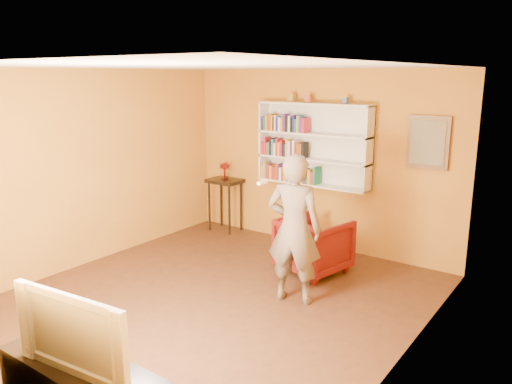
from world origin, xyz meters
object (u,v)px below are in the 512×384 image
bookshelf (315,145)px  ruby_lustre (225,168)px  console_table (225,188)px  armchair (314,245)px  television (82,329)px  person (294,229)px

bookshelf → ruby_lustre: (-1.63, -0.16, -0.50)m
console_table → armchair: bearing=-19.3°
console_table → armchair: (2.15, -0.75, -0.37)m
bookshelf → console_table: (-1.63, -0.16, -0.85)m
armchair → television: (0.21, -3.75, 0.48)m
bookshelf → television: bearing=-81.1°
console_table → television: television is taller
console_table → person: 2.93m
ruby_lustre → person: size_ratio=0.16×
person → television: (-0.04, -2.82, -0.02)m
console_table → armchair: size_ratio=1.08×
person → bookshelf: bearing=-81.9°
ruby_lustre → armchair: size_ratio=0.34×
armchair → person: bearing=117.4°
console_table → person: person is taller
bookshelf → person: size_ratio=1.02×
bookshelf → television: bookshelf is taller
armchair → person: size_ratio=0.47×
console_table → person: size_ratio=0.51×
bookshelf → person: 2.12m
television → person: bearing=83.4°
bookshelf → ruby_lustre: size_ratio=6.49×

